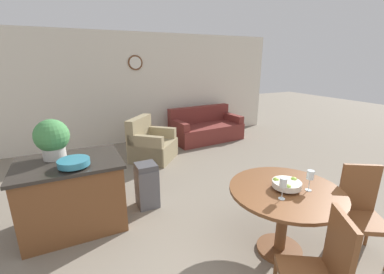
% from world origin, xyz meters
% --- Properties ---
extents(wall_back, '(8.00, 0.09, 2.70)m').
position_xyz_m(wall_back, '(0.00, 5.71, 1.35)').
color(wall_back, silver).
rests_on(wall_back, ground_plane).
extents(dining_table, '(1.17, 1.17, 0.76)m').
position_xyz_m(dining_table, '(0.41, 0.96, 0.59)').
color(dining_table, brown).
rests_on(dining_table, ground_plane).
extents(dining_chair_near_left, '(0.58, 0.58, 0.99)m').
position_xyz_m(dining_chair_near_left, '(0.05, 0.22, 0.53)').
color(dining_chair_near_left, brown).
rests_on(dining_chair_near_left, ground_plane).
extents(dining_chair_near_right, '(0.58, 0.58, 0.99)m').
position_xyz_m(dining_chair_near_right, '(1.15, 0.60, 0.53)').
color(dining_chair_near_right, brown).
rests_on(dining_chair_near_right, ground_plane).
extents(fruit_bowl, '(0.29, 0.29, 0.11)m').
position_xyz_m(fruit_bowl, '(0.41, 0.96, 0.82)').
color(fruit_bowl, silver).
rests_on(fruit_bowl, dining_table).
extents(wine_glass_left, '(0.07, 0.07, 0.22)m').
position_xyz_m(wine_glass_left, '(0.23, 0.84, 0.93)').
color(wine_glass_left, silver).
rests_on(wine_glass_left, dining_table).
extents(wine_glass_right, '(0.07, 0.07, 0.22)m').
position_xyz_m(wine_glass_right, '(0.60, 0.84, 0.93)').
color(wine_glass_right, silver).
rests_on(wine_glass_right, dining_table).
extents(kitchen_island, '(1.20, 0.88, 0.89)m').
position_xyz_m(kitchen_island, '(-1.60, 2.45, 0.45)').
color(kitchen_island, brown).
rests_on(kitchen_island, ground_plane).
extents(teal_bowl, '(0.34, 0.34, 0.10)m').
position_xyz_m(teal_bowl, '(-1.54, 2.22, 0.95)').
color(teal_bowl, teal).
rests_on(teal_bowl, kitchen_island).
extents(potted_plant, '(0.40, 0.40, 0.49)m').
position_xyz_m(potted_plant, '(-1.74, 2.63, 1.15)').
color(potted_plant, beige).
rests_on(potted_plant, kitchen_island).
extents(trash_bin, '(0.29, 0.29, 0.65)m').
position_xyz_m(trash_bin, '(-0.64, 2.51, 0.32)').
color(trash_bin, '#56565B').
rests_on(trash_bin, ground_plane).
extents(couch, '(1.88, 1.06, 0.84)m').
position_xyz_m(couch, '(1.69, 5.01, 0.29)').
color(couch, maroon).
rests_on(couch, ground_plane).
extents(armchair, '(1.16, 1.16, 0.90)m').
position_xyz_m(armchair, '(-0.03, 4.27, 0.30)').
color(armchair, '#998966').
rests_on(armchair, ground_plane).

